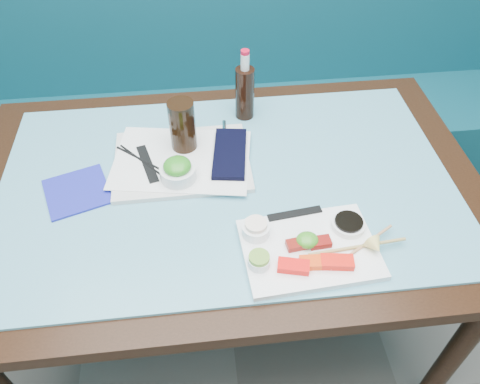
{
  "coord_description": "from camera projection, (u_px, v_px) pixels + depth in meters",
  "views": [
    {
      "loc": [
        -0.07,
        0.55,
        1.65
      ],
      "look_at": [
        0.03,
        1.37,
        0.8
      ],
      "focal_mm": 35.0,
      "sensor_mm": 36.0,
      "label": 1
    }
  ],
  "objects": [
    {
      "name": "booth_bench",
      "position": [
        211.0,
        112.0,
        2.12
      ],
      "size": [
        3.0,
        0.56,
        1.17
      ],
      "color": "#0D4756",
      "rests_on": "ground"
    },
    {
      "name": "dining_table",
      "position": [
        227.0,
        204.0,
        1.33
      ],
      "size": [
        1.4,
        0.9,
        0.75
      ],
      "color": "black",
      "rests_on": "ground"
    },
    {
      "name": "glass_top",
      "position": [
        227.0,
        183.0,
        1.27
      ],
      "size": [
        1.22,
        0.76,
        0.01
      ],
      "primitive_type": "cube",
      "color": "#599DB2",
      "rests_on": "dining_table"
    },
    {
      "name": "sashimi_plate",
      "position": [
        309.0,
        249.0,
        1.1
      ],
      "size": [
        0.33,
        0.24,
        0.02
      ],
      "primitive_type": "cube",
      "rotation": [
        0.0,
        0.0,
        0.07
      ],
      "color": "white",
      "rests_on": "glass_top"
    },
    {
      "name": "salmon_left",
      "position": [
        293.0,
        266.0,
        1.04
      ],
      "size": [
        0.08,
        0.05,
        0.02
      ],
      "primitive_type": "cube",
      "rotation": [
        0.0,
        0.0,
        -0.25
      ],
      "color": "#FF0E0A",
      "rests_on": "sashimi_plate"
    },
    {
      "name": "salmon_mid",
      "position": [
        315.0,
        262.0,
        1.05
      ],
      "size": [
        0.07,
        0.04,
        0.02
      ],
      "primitive_type": "cube",
      "rotation": [
        0.0,
        0.0,
        -0.07
      ],
      "color": "#FE3F0A",
      "rests_on": "sashimi_plate"
    },
    {
      "name": "salmon_right",
      "position": [
        337.0,
        262.0,
        1.05
      ],
      "size": [
        0.08,
        0.05,
        0.02
      ],
      "primitive_type": "cube",
      "rotation": [
        0.0,
        0.0,
        -0.15
      ],
      "color": "#FF160A",
      "rests_on": "sashimi_plate"
    },
    {
      "name": "tuna_left",
      "position": [
        297.0,
        244.0,
        1.09
      ],
      "size": [
        0.05,
        0.04,
        0.02
      ],
      "primitive_type": "cube",
      "rotation": [
        0.0,
        0.0,
        0.12
      ],
      "color": "maroon",
      "rests_on": "sashimi_plate"
    },
    {
      "name": "tuna_right",
      "position": [
        320.0,
        242.0,
        1.09
      ],
      "size": [
        0.05,
        0.03,
        0.02
      ],
      "primitive_type": "cube",
      "rotation": [
        0.0,
        0.0,
        0.07
      ],
      "color": "maroon",
      "rests_on": "sashimi_plate"
    },
    {
      "name": "seaweed_garnish",
      "position": [
        307.0,
        240.0,
        1.09
      ],
      "size": [
        0.06,
        0.06,
        0.03
      ],
      "primitive_type": "ellipsoid",
      "rotation": [
        0.0,
        0.0,
        0.15
      ],
      "color": "#3D9121",
      "rests_on": "sashimi_plate"
    },
    {
      "name": "ramekin_wasabi",
      "position": [
        259.0,
        261.0,
        1.05
      ],
      "size": [
        0.06,
        0.06,
        0.02
      ],
      "primitive_type": "cylinder",
      "rotation": [
        0.0,
        0.0,
        -0.21
      ],
      "color": "white",
      "rests_on": "sashimi_plate"
    },
    {
      "name": "wasabi_fill",
      "position": [
        259.0,
        257.0,
        1.04
      ],
      "size": [
        0.06,
        0.06,
        0.01
      ],
      "primitive_type": "cylinder",
      "rotation": [
        0.0,
        0.0,
        0.34
      ],
      "color": "#6FA234",
      "rests_on": "ramekin_wasabi"
    },
    {
      "name": "ramekin_ginger",
      "position": [
        256.0,
        230.0,
        1.11
      ],
      "size": [
        0.08,
        0.08,
        0.03
      ],
      "primitive_type": "cylinder",
      "rotation": [
        0.0,
        0.0,
        0.23
      ],
      "color": "white",
      "rests_on": "sashimi_plate"
    },
    {
      "name": "ginger_fill",
      "position": [
        256.0,
        224.0,
        1.1
      ],
      "size": [
        0.06,
        0.06,
        0.01
      ],
      "primitive_type": "cylinder",
      "rotation": [
        0.0,
        0.0,
        -0.13
      ],
      "color": "#FFE5D1",
      "rests_on": "ramekin_ginger"
    },
    {
      "name": "soy_dish",
      "position": [
        348.0,
        225.0,
        1.13
      ],
      "size": [
        0.1,
        0.1,
        0.02
      ],
      "primitive_type": "cylinder",
      "rotation": [
        0.0,
        0.0,
        -0.26
      ],
      "color": "white",
      "rests_on": "sashimi_plate"
    },
    {
      "name": "soy_fill",
      "position": [
        349.0,
        222.0,
        1.12
      ],
      "size": [
        0.08,
        0.08,
        0.01
      ],
      "primitive_type": "cylinder",
      "rotation": [
        0.0,
        0.0,
        0.14
      ],
      "color": "black",
      "rests_on": "soy_dish"
    },
    {
      "name": "lemon_wedge",
      "position": [
        376.0,
        246.0,
        1.07
      ],
      "size": [
        0.05,
        0.04,
        0.04
      ],
      "primitive_type": "cone",
      "rotation": [
        1.57,
        0.0,
        0.25
      ],
      "color": "#FFE778",
      "rests_on": "sashimi_plate"
    },
    {
      "name": "chopstick_sleeve",
      "position": [
        295.0,
        213.0,
        1.16
      ],
      "size": [
        0.14,
        0.04,
        0.0
      ],
      "primitive_type": "cube",
      "rotation": [
        0.0,
        0.0,
        0.12
      ],
      "color": "black",
      "rests_on": "sashimi_plate"
    },
    {
      "name": "wooden_chopstick_a",
      "position": [
        358.0,
        247.0,
        1.09
      ],
      "size": [
        0.24,
        0.03,
        0.01
      ],
      "primitive_type": "cylinder",
      "rotation": [
        1.57,
        0.0,
        -1.48
      ],
      "color": "#A88D4F",
      "rests_on": "sashimi_plate"
    },
    {
      "name": "wooden_chopstick_b",
      "position": [
        362.0,
        247.0,
        1.09
      ],
      "size": [
        0.18,
        0.11,
        0.01
      ],
      "primitive_type": "cylinder",
      "rotation": [
        1.57,
        0.0,
        -1.03
      ],
      "color": "tan",
      "rests_on": "sashimi_plate"
    },
    {
      "name": "serving_tray",
      "position": [
        182.0,
        161.0,
        1.31
      ],
      "size": [
        0.38,
        0.28,
        0.01
      ],
      "primitive_type": "cube",
      "rotation": [
        0.0,
        0.0,
        0.01
      ],
      "color": "silver",
      "rests_on": "glass_top"
    },
    {
      "name": "paper_placemat",
      "position": [
        182.0,
        159.0,
        1.31
      ],
      "size": [
        0.41,
        0.32,
        0.0
      ],
      "primitive_type": "cube",
      "rotation": [
        0.0,
        0.0,
        -0.17
      ],
      "color": "white",
      "rests_on": "serving_tray"
    },
    {
      "name": "seaweed_bowl",
      "position": [
        178.0,
        173.0,
        1.24
      ],
      "size": [
        0.11,
        0.11,
        0.04
      ],
      "primitive_type": "cylinder",
      "rotation": [
        0.0,
        0.0,
        0.2
      ],
      "color": "white",
      "rests_on": "serving_tray"
    },
    {
      "name": "seaweed_salad",
      "position": [
        177.0,
        166.0,
        1.22
      ],
      "size": [
        0.09,
        0.09,
        0.04
      ],
      "primitive_type": "ellipsoid",
      "rotation": [
        0.0,
        0.0,
        0.32
      ],
      "color": "#2C841E",
      "rests_on": "seaweed_bowl"
    },
    {
      "name": "cola_glass",
      "position": [
        182.0,
        126.0,
        1.29
      ],
      "size": [
        0.08,
        0.08,
        0.15
      ],
      "primitive_type": "cylinder",
      "rotation": [
        0.0,
        0.0,
        -0.14
      ],
      "color": "black",
      "rests_on": "serving_tray"
    },
    {
      "name": "navy_pouch",
      "position": [
        230.0,
        154.0,
        1.31
      ],
      "size": [
        0.12,
        0.22,
        0.02
      ],
      "primitive_type": "cube",
      "rotation": [
        0.0,
        0.0,
        -0.14
      ],
      "color": "black",
      "rests_on": "serving_tray"
    },
    {
      "name": "fork",
      "position": [
        224.0,
        131.0,
        1.39
      ],
      "size": [
        0.02,
        0.09,
        0.01
      ],
      "primitive_type": "cylinder",
      "rotation": [
        1.57,
        0.0,
        -0.07
      ],
      "color": "silver",
      "rests_on": "serving_tray"
    },
    {
      "name": "black_chopstick_a",
      "position": [
        146.0,
        164.0,
        1.29
      ],
      "size": [
        0.15,
        0.18,
        0.01
      ],
      "primitive_type": "cylinder",
      "rotation": [
        1.57,
        0.0,
        0.71
      ],
      "color": "black",
      "rests_on": "serving_tray"
    },
    {
      "name": "black_chopstick_b",
      "position": [
        149.0,
        163.0,
        1.29
      ],
      "size": [
        0.19,
        0.16,
        0.01
      ],
      "primitive_type": "cylinder",
      "rotation": [
        1.57,
        0.0,
        0.85
      ],
      "color": "black",
      "rests_on": "serving_tray"
    },
    {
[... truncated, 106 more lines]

